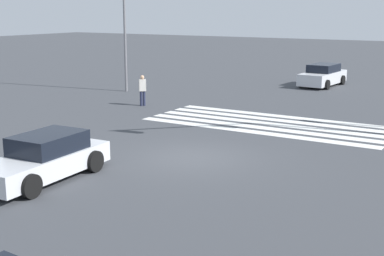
{
  "coord_description": "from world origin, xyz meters",
  "views": [
    {
      "loc": [
        -9.35,
        15.56,
        5.12
      ],
      "look_at": [
        0.0,
        0.0,
        1.07
      ],
      "focal_mm": 50.0,
      "sensor_mm": 36.0,
      "label": 1
    }
  ],
  "objects_px": {
    "car_2": "(45,158)",
    "car_0": "(323,76)",
    "pedestrian": "(142,89)",
    "street_light_pole_b": "(124,1)"
  },
  "relations": [
    {
      "from": "car_0",
      "to": "street_light_pole_b",
      "type": "relative_size",
      "value": 0.5
    },
    {
      "from": "car_0",
      "to": "pedestrian",
      "type": "distance_m",
      "value": 13.89
    },
    {
      "from": "car_2",
      "to": "car_0",
      "type": "bearing_deg",
      "value": 174.98
    },
    {
      "from": "car_0",
      "to": "car_2",
      "type": "height_order",
      "value": "car_0"
    },
    {
      "from": "pedestrian",
      "to": "car_0",
      "type": "bearing_deg",
      "value": 109.13
    },
    {
      "from": "car_0",
      "to": "car_2",
      "type": "relative_size",
      "value": 1.04
    },
    {
      "from": "pedestrian",
      "to": "car_2",
      "type": "bearing_deg",
      "value": -22.62
    },
    {
      "from": "car_2",
      "to": "street_light_pole_b",
      "type": "relative_size",
      "value": 0.48
    },
    {
      "from": "car_2",
      "to": "street_light_pole_b",
      "type": "xyz_separation_m",
      "value": [
        9.03,
        -15.66,
        4.93
      ]
    },
    {
      "from": "car_2",
      "to": "pedestrian",
      "type": "distance_m",
      "value": 12.94
    }
  ]
}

